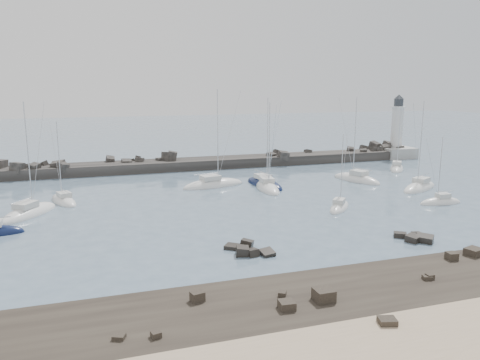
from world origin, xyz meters
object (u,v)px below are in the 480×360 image
(sailboat_1, at_px, (64,201))
(sailboat_10, at_px, (419,188))
(sailboat_11, at_px, (397,169))
(sailboat_6, at_px, (339,208))
(sailboat_3, at_px, (29,214))
(sailboat_4, at_px, (213,185))
(sailboat_7, at_px, (264,185))
(sailboat_9, at_px, (356,180))
(sailboat_5, at_px, (267,188))
(lighthouse, at_px, (396,144))
(sailboat_8, at_px, (440,203))

(sailboat_1, xyz_separation_m, sailboat_10, (52.35, -8.15, 0.01))
(sailboat_11, bearing_deg, sailboat_6, -138.49)
(sailboat_3, bearing_deg, sailboat_4, 19.64)
(sailboat_4, bearing_deg, sailboat_7, -13.15)
(sailboat_11, bearing_deg, sailboat_1, -172.94)
(sailboat_3, xyz_separation_m, sailboat_7, (34.19, 7.47, -0.00))
(sailboat_10, bearing_deg, sailboat_9, 123.74)
(sailboat_1, xyz_separation_m, sailboat_5, (29.77, -1.00, 0.02))
(sailboat_4, distance_m, sailboat_7, 8.23)
(sailboat_3, distance_m, sailboat_6, 39.43)
(sailboat_6, bearing_deg, sailboat_11, 41.51)
(lighthouse, relative_size, sailboat_5, 1.01)
(sailboat_9, bearing_deg, sailboat_5, -174.70)
(sailboat_1, height_order, sailboat_8, sailboat_1)
(lighthouse, bearing_deg, sailboat_3, -159.97)
(lighthouse, relative_size, sailboat_11, 1.16)
(lighthouse, xyz_separation_m, sailboat_10, (-16.66, -29.11, -2.95))
(sailboat_3, bearing_deg, lighthouse, 20.03)
(sailboat_7, bearing_deg, lighthouse, 26.27)
(lighthouse, bearing_deg, sailboat_10, -119.78)
(lighthouse, height_order, sailboat_6, lighthouse)
(sailboat_6, xyz_separation_m, sailboat_11, (24.98, 22.11, 0.02))
(sailboat_8, bearing_deg, sailboat_5, 140.76)
(sailboat_8, distance_m, sailboat_10, 9.18)
(sailboat_5, bearing_deg, sailboat_11, 15.72)
(sailboat_7, xyz_separation_m, sailboat_9, (16.19, -1.32, 0.01))
(sailboat_9, bearing_deg, lighthouse, 42.23)
(sailboat_6, relative_size, sailboat_10, 0.72)
(sailboat_4, bearing_deg, sailboat_1, -170.48)
(lighthouse, relative_size, sailboat_3, 0.97)
(sailboat_7, bearing_deg, sailboat_3, -167.67)
(sailboat_3, bearing_deg, sailboat_5, 7.79)
(sailboat_4, bearing_deg, sailboat_8, -37.48)
(sailboat_4, bearing_deg, sailboat_3, -160.36)
(sailboat_8, relative_size, sailboat_10, 0.68)
(sailboat_4, distance_m, sailboat_10, 32.29)
(sailboat_7, bearing_deg, sailboat_5, -101.38)
(sailboat_1, height_order, sailboat_7, sailboat_7)
(sailboat_4, distance_m, sailboat_5, 8.82)
(sailboat_5, relative_size, sailboat_11, 1.15)
(lighthouse, relative_size, sailboat_6, 1.38)
(sailboat_1, distance_m, sailboat_6, 37.54)
(sailboat_1, height_order, sailboat_6, sailboat_1)
(sailboat_4, relative_size, sailboat_9, 1.10)
(sailboat_8, height_order, sailboat_11, sailboat_11)
(sailboat_3, relative_size, sailboat_8, 1.51)
(sailboat_6, bearing_deg, sailboat_1, 156.87)
(sailboat_6, height_order, sailboat_7, sailboat_7)
(sailboat_1, distance_m, sailboat_7, 30.40)
(lighthouse, xyz_separation_m, sailboat_9, (-22.47, -20.40, -2.94))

